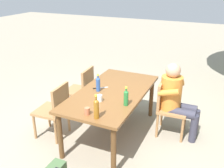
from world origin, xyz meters
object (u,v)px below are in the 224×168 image
at_px(bottle_green, 126,97).
at_px(bottle_blue, 98,84).
at_px(cup_terracotta, 87,111).
at_px(dining_table, 112,96).
at_px(table_knife, 99,88).
at_px(person_in_white_shirt, 176,97).
at_px(chair_near_right, 55,108).
at_px(bottle_amber, 96,108).
at_px(chair_near_left, 82,89).
at_px(cup_white, 100,98).
at_px(chair_far_left, 168,105).

bearing_deg(bottle_green, bottle_blue, -115.28).
bearing_deg(cup_terracotta, bottle_blue, -163.68).
relative_size(dining_table, bottle_blue, 6.76).
distance_m(bottle_blue, table_knife, 0.15).
bearing_deg(person_in_white_shirt, dining_table, -65.22).
distance_m(chair_near_right, bottle_amber, 1.08).
bearing_deg(bottle_blue, bottle_green, 64.72).
bearing_deg(bottle_blue, chair_near_left, -129.93).
xyz_separation_m(person_in_white_shirt, cup_terracotta, (1.17, -0.88, 0.14)).
relative_size(chair_near_right, person_in_white_shirt, 0.74).
distance_m(cup_white, cup_terracotta, 0.39).
height_order(chair_far_left, bottle_amber, bottle_amber).
distance_m(chair_near_right, bottle_green, 1.19).
relative_size(chair_near_left, bottle_amber, 2.75).
xyz_separation_m(bottle_blue, table_knife, (-0.10, -0.03, -0.11)).
relative_size(dining_table, chair_near_right, 2.08).
relative_size(chair_near_left, cup_white, 9.23).
height_order(dining_table, chair_near_right, chair_near_right).
distance_m(chair_far_left, person_in_white_shirt, 0.20).
xyz_separation_m(cup_white, table_knife, (-0.39, -0.21, -0.04)).
height_order(chair_far_left, bottle_blue, bottle_blue).
relative_size(person_in_white_shirt, cup_white, 12.50).
relative_size(person_in_white_shirt, bottle_green, 4.44).
distance_m(person_in_white_shirt, bottle_green, 0.93).
relative_size(chair_far_left, chair_near_left, 1.00).
bearing_deg(cup_white, bottle_amber, 22.14).
distance_m(chair_far_left, table_knife, 1.10).
xyz_separation_m(chair_near_left, cup_white, (0.78, 0.75, 0.31)).
distance_m(bottle_blue, cup_white, 0.35).
relative_size(chair_far_left, cup_terracotta, 9.29).
bearing_deg(bottle_amber, chair_near_right, -112.96).
bearing_deg(chair_near_right, bottle_green, 93.72).
bearing_deg(person_in_white_shirt, bottle_blue, -66.08).
bearing_deg(chair_far_left, chair_near_left, -90.37).
bearing_deg(chair_near_right, bottle_amber, 67.04).
relative_size(chair_near_left, cup_terracotta, 9.29).
xyz_separation_m(dining_table, bottle_blue, (0.07, -0.20, 0.20)).
height_order(bottle_green, bottle_blue, bottle_blue).
distance_m(chair_near_left, cup_white, 1.13).
bearing_deg(table_knife, chair_near_right, -51.82).
bearing_deg(dining_table, table_knife, -96.41).
height_order(dining_table, bottle_blue, bottle_blue).
height_order(bottle_amber, bottle_blue, bottle_amber).
xyz_separation_m(chair_near_left, chair_near_right, (0.82, 0.00, 0.00)).
bearing_deg(chair_near_right, bottle_blue, 119.93).
bearing_deg(cup_white, dining_table, 177.07).
bearing_deg(chair_near_right, cup_white, 92.58).
distance_m(person_in_white_shirt, cup_white, 1.20).
bearing_deg(chair_near_right, person_in_white_shirt, 116.08).
relative_size(chair_near_left, bottle_green, 3.28).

